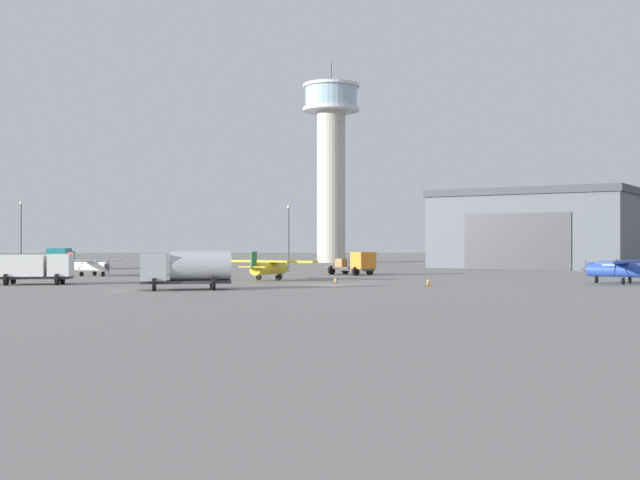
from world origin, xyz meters
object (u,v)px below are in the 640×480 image
(airplane_white, at_px, (89,265))
(truck_fuel_tanker_silver, at_px, (187,268))
(airplane_yellow, at_px, (269,267))
(light_post_east, at_px, (289,231))
(truck_flatbed_orange, at_px, (356,264))
(control_tower, at_px, (331,153))
(light_post_north, at_px, (21,229))
(truck_box_teal, at_px, (61,258))
(traffic_cone_near_left, at_px, (335,280))
(airplane_blue, at_px, (625,268))
(truck_box_white, at_px, (33,267))
(traffic_cone_mid_apron, at_px, (428,282))
(traffic_cone_near_right, at_px, (152,278))

(airplane_white, xyz_separation_m, truck_fuel_tanker_silver, (13.75, -25.72, 0.52))
(airplane_yellow, xyz_separation_m, light_post_east, (1.96, 34.10, 3.90))
(airplane_white, height_order, truck_flatbed_orange, truck_flatbed_orange)
(truck_fuel_tanker_silver, height_order, light_post_east, light_post_east)
(control_tower, height_order, light_post_north, control_tower)
(airplane_yellow, relative_size, truck_box_teal, 1.60)
(traffic_cone_near_left, bearing_deg, truck_box_teal, 132.76)
(truck_flatbed_orange, bearing_deg, airplane_blue, 5.35)
(control_tower, height_order, truck_flatbed_orange, control_tower)
(control_tower, relative_size, airplane_blue, 4.02)
(control_tower, bearing_deg, airplane_yellow, -98.18)
(truck_flatbed_orange, bearing_deg, truck_box_white, -100.21)
(truck_box_teal, bearing_deg, truck_flatbed_orange, -118.96)
(light_post_east, distance_m, traffic_cone_mid_apron, 45.46)
(airplane_yellow, relative_size, traffic_cone_mid_apron, 13.85)
(control_tower, bearing_deg, truck_fuel_tanker_silver, -100.80)
(truck_fuel_tanker_silver, bearing_deg, airplane_blue, -177.77)
(truck_box_teal, height_order, truck_box_white, truck_box_teal)
(truck_fuel_tanker_silver, xyz_separation_m, traffic_cone_near_left, (12.15, 9.43, -1.45))
(control_tower, relative_size, traffic_cone_near_right, 65.84)
(control_tower, distance_m, airplane_yellow, 70.10)
(light_post_east, bearing_deg, traffic_cone_mid_apron, -74.79)
(truck_box_white, relative_size, traffic_cone_mid_apron, 10.09)
(truck_box_teal, height_order, light_post_east, light_post_east)
(light_post_north, distance_m, traffic_cone_near_left, 61.25)
(truck_fuel_tanker_silver, xyz_separation_m, truck_box_teal, (-22.63, 47.05, -0.11))
(truck_fuel_tanker_silver, distance_m, light_post_east, 49.99)
(truck_fuel_tanker_silver, height_order, light_post_north, light_post_north)
(traffic_cone_near_left, bearing_deg, light_post_north, 133.69)
(truck_box_white, relative_size, traffic_cone_near_left, 12.20)
(truck_fuel_tanker_silver, xyz_separation_m, light_post_east, (8.00, 49.23, 3.50))
(truck_flatbed_orange, xyz_separation_m, truck_fuel_tanker_silver, (-15.49, -27.26, 0.46))
(airplane_yellow, bearing_deg, traffic_cone_near_right, 119.26)
(control_tower, relative_size, airplane_white, 4.55)
(truck_flatbed_orange, relative_size, light_post_east, 0.68)
(airplane_blue, relative_size, truck_box_teal, 1.56)
(traffic_cone_mid_apron, bearing_deg, truck_flatbed_orange, 101.40)
(control_tower, distance_m, airplane_blue, 80.12)
(airplane_yellow, bearing_deg, light_post_east, 22.34)
(truck_flatbed_orange, height_order, light_post_east, light_post_east)
(truck_box_white, height_order, traffic_cone_mid_apron, truck_box_white)
(traffic_cone_near_right, bearing_deg, airplane_blue, -9.52)
(truck_fuel_tanker_silver, bearing_deg, traffic_cone_near_left, -150.83)
(airplane_white, relative_size, truck_fuel_tanker_silver, 1.10)
(truck_box_teal, bearing_deg, control_tower, -49.08)
(truck_box_teal, height_order, traffic_cone_near_left, truck_box_teal)
(traffic_cone_near_left, xyz_separation_m, traffic_cone_near_right, (-17.16, 4.99, -0.00))
(airplane_blue, distance_m, truck_flatbed_orange, 29.90)
(truck_box_teal, distance_m, traffic_cone_near_left, 51.25)
(truck_flatbed_orange, relative_size, truck_box_teal, 1.04)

